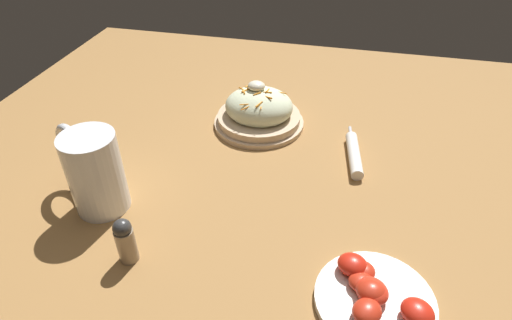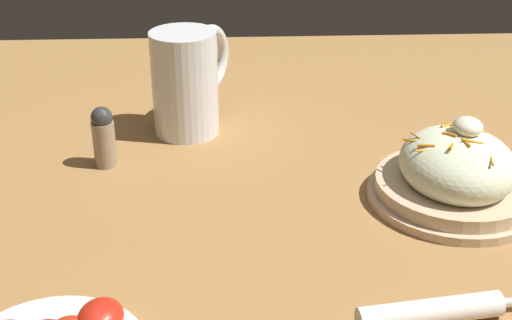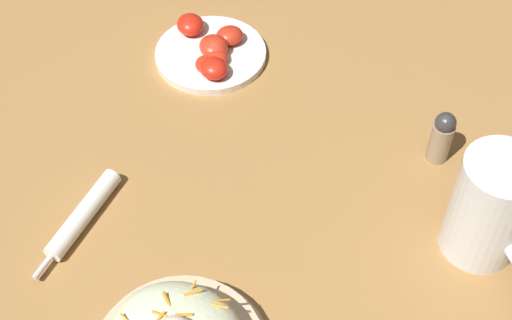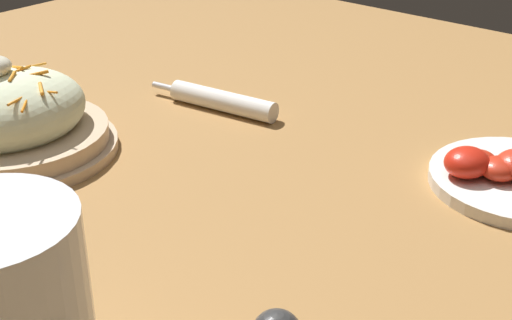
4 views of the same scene
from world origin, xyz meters
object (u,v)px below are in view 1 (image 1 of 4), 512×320
beer_mug (95,175)px  salt_shaker (125,240)px  napkin_roll (354,154)px  salad_plate (259,111)px  tomato_plate (374,296)px

beer_mug → salt_shaker: (-0.11, 0.11, -0.03)m
beer_mug → napkin_roll: size_ratio=0.88×
salad_plate → tomato_plate: size_ratio=1.20×
napkin_roll → salt_shaker: bearing=46.4°
tomato_plate → napkin_roll: bearing=-82.5°
napkin_roll → tomato_plate: bearing=97.5°
beer_mug → salad_plate: bearing=-123.4°
tomato_plate → salad_plate: bearing=-58.1°
beer_mug → tomato_plate: bearing=168.3°
salad_plate → napkin_roll: bearing=158.9°
salad_plate → napkin_roll: salad_plate is taller
salad_plate → beer_mug: bearing=56.6°
salad_plate → napkin_roll: size_ratio=1.18×
salt_shaker → tomato_plate: bearing=-179.1°
salad_plate → salt_shaker: 0.46m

